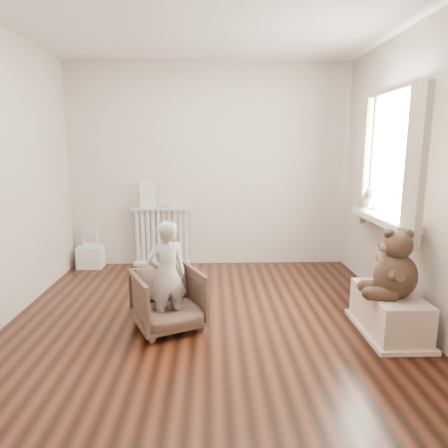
{
  "coord_description": "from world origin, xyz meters",
  "views": [
    {
      "loc": [
        0.03,
        -3.41,
        1.55
      ],
      "look_at": [
        0.15,
        0.45,
        0.8
      ],
      "focal_mm": 32.0,
      "sensor_mm": 36.0,
      "label": 1
    }
  ],
  "objects_px": {
    "radiator": "(162,237)",
    "armchair": "(168,300)",
    "toy_vanity": "(90,247)",
    "teddy_bear": "(397,259)",
    "plush_cat": "(367,200)",
    "child": "(167,276)",
    "toy_bench": "(389,310)"
  },
  "relations": [
    {
      "from": "radiator",
      "to": "armchair",
      "type": "relative_size",
      "value": 1.38
    },
    {
      "from": "toy_vanity",
      "to": "teddy_bear",
      "type": "bearing_deg",
      "value": -33.91
    },
    {
      "from": "toy_vanity",
      "to": "plush_cat",
      "type": "bearing_deg",
      "value": -16.49
    },
    {
      "from": "armchair",
      "to": "child",
      "type": "distance_m",
      "value": 0.24
    },
    {
      "from": "child",
      "to": "teddy_bear",
      "type": "height_order",
      "value": "child"
    },
    {
      "from": "teddy_bear",
      "to": "armchair",
      "type": "bearing_deg",
      "value": -179.94
    },
    {
      "from": "toy_vanity",
      "to": "toy_bench",
      "type": "distance_m",
      "value": 3.64
    },
    {
      "from": "radiator",
      "to": "toy_bench",
      "type": "bearing_deg",
      "value": -42.68
    },
    {
      "from": "toy_vanity",
      "to": "teddy_bear",
      "type": "height_order",
      "value": "teddy_bear"
    },
    {
      "from": "armchair",
      "to": "teddy_bear",
      "type": "distance_m",
      "value": 1.91
    },
    {
      "from": "radiator",
      "to": "plush_cat",
      "type": "bearing_deg",
      "value": -23.19
    },
    {
      "from": "toy_vanity",
      "to": "armchair",
      "type": "xyz_separation_m",
      "value": [
        1.2,
        -1.8,
        -0.02
      ]
    },
    {
      "from": "toy_bench",
      "to": "teddy_bear",
      "type": "height_order",
      "value": "teddy_bear"
    },
    {
      "from": "radiator",
      "to": "armchair",
      "type": "distance_m",
      "value": 1.86
    },
    {
      "from": "toy_vanity",
      "to": "plush_cat",
      "type": "distance_m",
      "value": 3.43
    },
    {
      "from": "toy_vanity",
      "to": "armchair",
      "type": "height_order",
      "value": "toy_vanity"
    },
    {
      "from": "teddy_bear",
      "to": "plush_cat",
      "type": "distance_m",
      "value": 1.16
    },
    {
      "from": "toy_vanity",
      "to": "plush_cat",
      "type": "height_order",
      "value": "plush_cat"
    },
    {
      "from": "toy_bench",
      "to": "plush_cat",
      "type": "distance_m",
      "value": 1.29
    },
    {
      "from": "plush_cat",
      "to": "armchair",
      "type": "bearing_deg",
      "value": -142.65
    },
    {
      "from": "child",
      "to": "plush_cat",
      "type": "distance_m",
      "value": 2.26
    },
    {
      "from": "teddy_bear",
      "to": "radiator",
      "type": "bearing_deg",
      "value": 143.25
    },
    {
      "from": "toy_vanity",
      "to": "armchair",
      "type": "relative_size",
      "value": 0.9
    },
    {
      "from": "toy_vanity",
      "to": "plush_cat",
      "type": "relative_size",
      "value": 1.79
    },
    {
      "from": "toy_bench",
      "to": "toy_vanity",
      "type": "bearing_deg",
      "value": 147.58
    },
    {
      "from": "toy_vanity",
      "to": "toy_bench",
      "type": "bearing_deg",
      "value": -32.42
    },
    {
      "from": "child",
      "to": "plush_cat",
      "type": "bearing_deg",
      "value": 179.44
    },
    {
      "from": "toy_vanity",
      "to": "radiator",
      "type": "bearing_deg",
      "value": 1.86
    },
    {
      "from": "radiator",
      "to": "toy_vanity",
      "type": "distance_m",
      "value": 0.93
    },
    {
      "from": "teddy_bear",
      "to": "plush_cat",
      "type": "height_order",
      "value": "plush_cat"
    },
    {
      "from": "armchair",
      "to": "toy_bench",
      "type": "height_order",
      "value": "armchair"
    },
    {
      "from": "radiator",
      "to": "toy_bench",
      "type": "distance_m",
      "value": 2.93
    }
  ]
}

